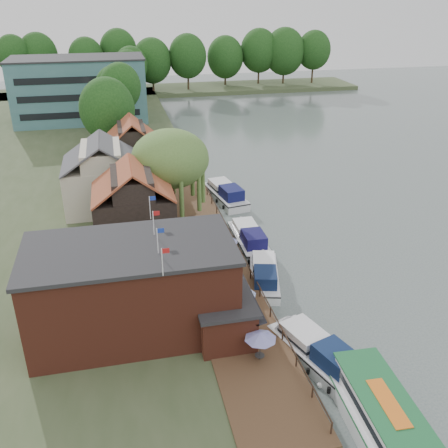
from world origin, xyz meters
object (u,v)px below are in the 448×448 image
umbrella_0 (260,346)px  umbrella_1 (244,301)px  willow (171,176)px  hotel_block (80,89)px  cruiser_0 (317,349)px  umbrella_3 (224,260)px  tour_boat (390,429)px  umbrella_2 (232,285)px  cruiser_1 (264,272)px  cruiser_3 (226,192)px  pub (159,285)px  umbrella_4 (226,248)px  cottage_a (134,204)px  swan (320,385)px  cottage_b (103,174)px  cottage_c (133,150)px  cruiser_2 (249,236)px

umbrella_0 → umbrella_1: size_ratio=1.00×
willow → umbrella_1: 20.74m
hotel_block → umbrella_1: hotel_block is taller
cruiser_0 → umbrella_3: bearing=89.9°
tour_boat → umbrella_2: bearing=112.4°
cruiser_1 → cruiser_3: 20.34m
pub → umbrella_4: size_ratio=8.42×
cottage_a → swan: 26.21m
cottage_b → cottage_c: size_ratio=1.13×
cottage_a → umbrella_2: (7.31, -12.59, -2.96)m
cottage_a → cruiser_3: bearing=42.5°
cottage_b → cruiser_0: (14.79, -30.78, -4.03)m
cruiser_1 → cottage_b: bearing=141.1°
pub → cruiser_2: pub is taller
cruiser_2 → swan: (-0.74, -21.52, -0.96)m
cottage_a → tour_boat: (13.13, -28.74, -3.78)m
cottage_b → umbrella_1: cottage_b is taller
willow → cruiser_3: willow is taller
cruiser_3 → tour_boat: bearing=-98.3°
hotel_block → cottage_c: (8.00, -37.00, -1.90)m
tour_boat → swan: (-2.05, 5.53, -1.25)m
willow → cruiser_0: size_ratio=1.04×
cottage_b → umbrella_3: bearing=-59.8°
umbrella_1 → umbrella_2: same height
umbrella_2 → cruiser_0: (4.49, -8.20, -1.06)m
umbrella_2 → cruiser_2: umbrella_2 is taller
pub → cottage_a: 15.05m
hotel_block → swan: hotel_block is taller
pub → cruiser_2: size_ratio=2.05×
pub → cruiser_1: 12.29m
umbrella_2 → swan: size_ratio=5.40×
hotel_block → cruiser_3: bearing=-66.9°
pub → hotel_block: 71.49m
cruiser_1 → cruiser_2: size_ratio=0.94×
cottage_a → cruiser_1: size_ratio=0.93×
cottage_b → cruiser_0: 34.39m
hotel_block → cruiser_3: size_ratio=2.45×
cottage_a → cruiser_2: (11.81, -1.70, -4.07)m
cruiser_2 → cruiser_3: (0.33, 12.81, 0.08)m
cottage_a → cruiser_1: (11.25, -9.21, -4.15)m
cruiser_0 → hotel_block: bearing=85.3°
hotel_block → tour_boat: bearing=-76.6°
hotel_block → cottage_c: hotel_block is taller
hotel_block → cottage_a: hotel_block is taller
umbrella_1 → cottage_a: bearing=117.1°
swan → willow: bearing=103.1°
umbrella_4 → cottage_c: bearing=106.5°
willow → tour_boat: willow is taller
cruiser_3 → tour_boat: tour_boat is taller
umbrella_0 → umbrella_3: size_ratio=1.00×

